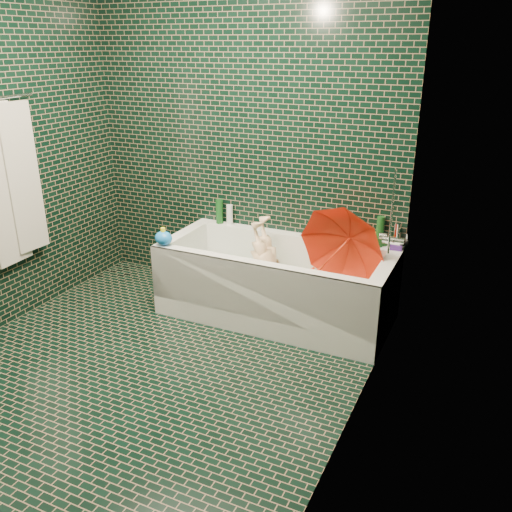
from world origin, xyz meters
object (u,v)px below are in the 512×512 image
at_px(umbrella, 335,254).
at_px(bath_toy, 164,238).
at_px(bathtub, 275,290).
at_px(child, 269,274).
at_px(rubber_duck, 371,239).

relative_size(umbrella, bath_toy, 4.25).
bearing_deg(umbrella, bathtub, -164.25).
bearing_deg(bath_toy, bathtub, 16.77).
bearing_deg(child, bath_toy, -63.72).
relative_size(bathtub, umbrella, 2.81).
bearing_deg(child, umbrella, 86.40).
height_order(bathtub, bath_toy, bath_toy).
xyz_separation_m(bathtub, bath_toy, (-0.77, -0.30, 0.40)).
distance_m(child, bath_toy, 0.83).
height_order(bathtub, rubber_duck, rubber_duck).
bearing_deg(bathtub, rubber_duck, 30.15).
xyz_separation_m(bathtub, child, (-0.08, 0.06, 0.10)).
distance_m(bathtub, bath_toy, 0.92).
distance_m(umbrella, bath_toy, 1.25).
xyz_separation_m(child, bath_toy, (-0.70, -0.35, 0.30)).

